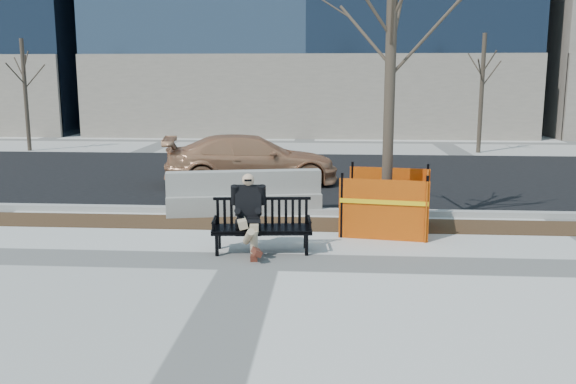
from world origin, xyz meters
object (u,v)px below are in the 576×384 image
sedan (252,185)px  seated_man (249,251)px  jersey_barrier_left (244,214)px  tree_fence (385,230)px  bench (262,252)px

sedan → seated_man: bearing=176.1°
seated_man → jersey_barrier_left: 2.95m
tree_fence → sedan: size_ratio=1.29×
jersey_barrier_left → sedan: bearing=83.4°
seated_man → tree_fence: 2.97m
sedan → bench: bearing=178.0°
bench → sedan: size_ratio=0.36×
bench → tree_fence: 2.80m
seated_man → tree_fence: (2.46, 1.67, 0.00)m
seated_man → tree_fence: bearing=28.8°
tree_fence → jersey_barrier_left: size_ratio=1.83×
bench → seated_man: size_ratio=1.27×
bench → tree_fence: bearing=31.9°
seated_man → sedan: bearing=91.7°
seated_man → bench: bearing=-11.5°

